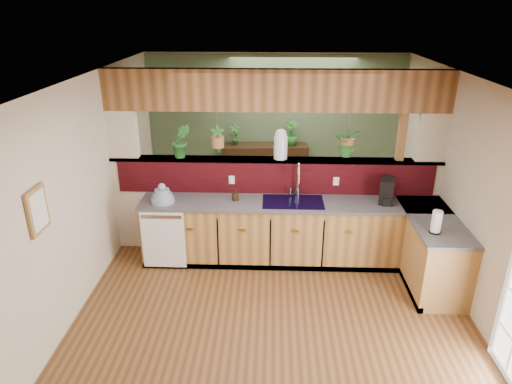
{
  "coord_description": "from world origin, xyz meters",
  "views": [
    {
      "loc": [
        -0.04,
        -4.67,
        3.38
      ],
      "look_at": [
        -0.24,
        0.7,
        1.15
      ],
      "focal_mm": 32.0,
      "sensor_mm": 36.0,
      "label": 1
    }
  ],
  "objects_px": {
    "faucet": "(298,179)",
    "soap_dispenser": "(235,195)",
    "coffee_maker": "(387,192)",
    "glass_jar": "(281,144)",
    "shelving_console": "(264,172)",
    "dish_stack": "(163,196)",
    "paper_towel": "(436,222)"
  },
  "relations": [
    {
      "from": "faucet",
      "to": "paper_towel",
      "type": "height_order",
      "value": "faucet"
    },
    {
      "from": "coffee_maker",
      "to": "glass_jar",
      "type": "xyz_separation_m",
      "value": [
        -1.42,
        0.35,
        0.55
      ]
    },
    {
      "from": "faucet",
      "to": "paper_towel",
      "type": "xyz_separation_m",
      "value": [
        1.56,
        -0.98,
        -0.14
      ]
    },
    {
      "from": "faucet",
      "to": "dish_stack",
      "type": "relative_size",
      "value": 1.64
    },
    {
      "from": "shelving_console",
      "to": "faucet",
      "type": "bearing_deg",
      "value": -81.23
    },
    {
      "from": "glass_jar",
      "to": "soap_dispenser",
      "type": "bearing_deg",
      "value": -149.74
    },
    {
      "from": "glass_jar",
      "to": "shelving_console",
      "type": "distance_m",
      "value": 2.21
    },
    {
      "from": "faucet",
      "to": "glass_jar",
      "type": "distance_m",
      "value": 0.53
    },
    {
      "from": "dish_stack",
      "to": "paper_towel",
      "type": "xyz_separation_m",
      "value": [
        3.37,
        -0.76,
        0.05
      ]
    },
    {
      "from": "dish_stack",
      "to": "paper_towel",
      "type": "bearing_deg",
      "value": -12.65
    },
    {
      "from": "faucet",
      "to": "dish_stack",
      "type": "height_order",
      "value": "faucet"
    },
    {
      "from": "dish_stack",
      "to": "soap_dispenser",
      "type": "bearing_deg",
      "value": 5.79
    },
    {
      "from": "faucet",
      "to": "coffee_maker",
      "type": "bearing_deg",
      "value": -5.86
    },
    {
      "from": "soap_dispenser",
      "to": "shelving_console",
      "type": "bearing_deg",
      "value": 81.13
    },
    {
      "from": "dish_stack",
      "to": "soap_dispenser",
      "type": "height_order",
      "value": "dish_stack"
    },
    {
      "from": "dish_stack",
      "to": "shelving_console",
      "type": "relative_size",
      "value": 0.2
    },
    {
      "from": "faucet",
      "to": "shelving_console",
      "type": "xyz_separation_m",
      "value": [
        -0.49,
        2.12,
        -0.67
      ]
    },
    {
      "from": "soap_dispenser",
      "to": "shelving_console",
      "type": "distance_m",
      "value": 2.33
    },
    {
      "from": "dish_stack",
      "to": "glass_jar",
      "type": "xyz_separation_m",
      "value": [
        1.58,
        0.45,
        0.61
      ]
    },
    {
      "from": "soap_dispenser",
      "to": "paper_towel",
      "type": "height_order",
      "value": "paper_towel"
    },
    {
      "from": "soap_dispenser",
      "to": "glass_jar",
      "type": "xyz_separation_m",
      "value": [
        0.6,
        0.35,
        0.61
      ]
    },
    {
      "from": "coffee_maker",
      "to": "glass_jar",
      "type": "bearing_deg",
      "value": -177.65
    },
    {
      "from": "dish_stack",
      "to": "paper_towel",
      "type": "relative_size",
      "value": 1.06
    },
    {
      "from": "dish_stack",
      "to": "coffee_maker",
      "type": "xyz_separation_m",
      "value": [
        3.0,
        0.11,
        0.07
      ]
    },
    {
      "from": "glass_jar",
      "to": "paper_towel",
      "type": "bearing_deg",
      "value": -33.91
    },
    {
      "from": "faucet",
      "to": "soap_dispenser",
      "type": "xyz_separation_m",
      "value": [
        -0.84,
        -0.13,
        -0.19
      ]
    },
    {
      "from": "glass_jar",
      "to": "coffee_maker",
      "type": "bearing_deg",
      "value": -13.63
    },
    {
      "from": "faucet",
      "to": "coffee_maker",
      "type": "xyz_separation_m",
      "value": [
        1.19,
        -0.12,
        -0.12
      ]
    },
    {
      "from": "paper_towel",
      "to": "glass_jar",
      "type": "height_order",
      "value": "glass_jar"
    },
    {
      "from": "faucet",
      "to": "glass_jar",
      "type": "bearing_deg",
      "value": 136.76
    },
    {
      "from": "coffee_maker",
      "to": "glass_jar",
      "type": "height_order",
      "value": "glass_jar"
    },
    {
      "from": "paper_towel",
      "to": "shelving_console",
      "type": "distance_m",
      "value": 3.76
    }
  ]
}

